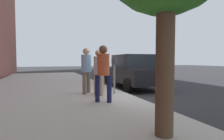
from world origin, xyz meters
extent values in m
plane|color=#2B2B2D|center=(0.00, 0.00, 0.00)|extent=(80.00, 80.00, 0.00)
cube|color=#B7B2A8|center=(0.00, 3.00, 0.07)|extent=(28.00, 6.00, 0.15)
cylinder|color=gray|center=(0.15, 0.53, 0.72)|extent=(0.07, 0.07, 1.15)
cube|color=#383D42|center=(0.05, 0.53, 1.43)|extent=(0.16, 0.11, 0.26)
cube|color=#383D42|center=(0.25, 0.53, 1.43)|extent=(0.16, 0.11, 0.26)
cube|color=#268C33|center=(0.05, 0.47, 1.45)|extent=(0.10, 0.01, 0.10)
cube|color=#268C33|center=(0.25, 0.47, 1.45)|extent=(0.10, 0.01, 0.10)
cylinder|color=tan|center=(0.28, 1.25, 0.56)|extent=(0.15, 0.15, 0.82)
cylinder|color=tan|center=(-0.07, 1.12, 0.56)|extent=(0.15, 0.15, 0.82)
cylinder|color=silver|center=(0.10, 1.18, 1.29)|extent=(0.37, 0.37, 0.65)
sphere|color=tan|center=(0.10, 1.18, 1.74)|extent=(0.26, 0.26, 0.26)
cylinder|color=#191E4C|center=(-0.98, 1.54, 0.58)|extent=(0.15, 0.15, 0.85)
cylinder|color=#191E4C|center=(-1.19, 1.22, 0.58)|extent=(0.15, 0.15, 0.85)
cylinder|color=#D85933|center=(-1.08, 1.38, 1.34)|extent=(0.39, 0.39, 0.67)
sphere|color=brown|center=(-1.08, 1.38, 1.81)|extent=(0.27, 0.27, 0.27)
cylinder|color=#726656|center=(0.76, 1.43, 0.58)|extent=(0.15, 0.15, 0.86)
cylinder|color=#726656|center=(0.45, 1.66, 0.58)|extent=(0.15, 0.15, 0.86)
cylinder|color=#8CB7E0|center=(0.60, 1.54, 1.35)|extent=(0.39, 0.39, 0.68)
sphere|color=tan|center=(0.60, 1.54, 1.82)|extent=(0.27, 0.27, 0.27)
cube|color=black|center=(2.36, -1.35, 0.71)|extent=(4.43, 1.91, 0.76)
cube|color=black|center=(2.16, -1.35, 1.43)|extent=(2.23, 1.73, 0.68)
cylinder|color=black|center=(3.81, -0.50, 0.33)|extent=(0.66, 0.23, 0.66)
cylinder|color=black|center=(3.78, -2.25, 0.33)|extent=(0.66, 0.23, 0.66)
cylinder|color=black|center=(0.95, -0.45, 0.33)|extent=(0.66, 0.23, 0.66)
cylinder|color=black|center=(0.92, -2.20, 0.33)|extent=(0.66, 0.23, 0.66)
cylinder|color=brown|center=(-3.91, 1.17, 1.43)|extent=(0.32, 0.32, 2.57)
camera|label=1|loc=(-6.54, 3.12, 1.47)|focal=29.29mm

